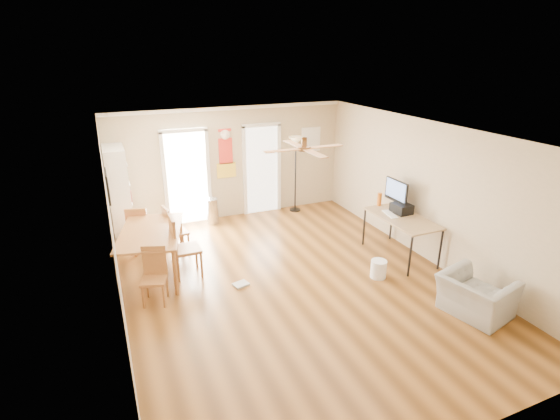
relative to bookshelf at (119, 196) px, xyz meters
name	(u,v)px	position (x,y,z in m)	size (l,w,h in m)	color
floor	(294,284)	(2.53, -3.02, -1.00)	(7.00, 7.00, 0.00)	brown
ceiling	(296,133)	(2.53, -3.02, 1.60)	(5.50, 7.00, 0.00)	silver
wall_back	(231,163)	(2.53, 0.48, 0.30)	(5.50, 0.04, 2.60)	beige
wall_front	(457,342)	(2.53, -6.52, 0.30)	(5.50, 0.04, 2.60)	beige
wall_left	(114,242)	(-0.22, -3.02, 0.30)	(0.04, 7.00, 2.60)	beige
wall_right	(429,192)	(5.28, -3.02, 0.30)	(0.04, 7.00, 2.60)	beige
crown_molding	(296,136)	(2.53, -3.02, 1.56)	(5.50, 7.00, 0.08)	white
kitchen_doorway	(187,179)	(1.48, 0.47, 0.05)	(0.90, 0.10, 2.10)	white
bathroom_doorway	(262,170)	(3.28, 0.47, 0.05)	(0.80, 0.10, 2.10)	white
wall_decal	(226,153)	(2.41, 0.46, 0.55)	(0.46, 0.03, 1.10)	red
ac_grille	(311,139)	(4.58, 0.45, 0.70)	(0.50, 0.04, 0.60)	white
framed_poster	(107,186)	(-0.19, -1.62, 0.70)	(0.04, 0.66, 0.48)	black
ceiling_fan	(304,148)	(2.53, -3.32, 1.43)	(1.24, 1.24, 0.20)	#593819
bookshelf	(119,196)	(0.00, 0.00, 0.00)	(0.40, 0.90, 1.99)	silver
dining_table	(153,253)	(0.38, -1.72, -0.58)	(1.00, 1.67, 0.84)	#9C6132
dining_chair_right_a	(176,230)	(0.93, -1.00, -0.52)	(0.39, 0.39, 0.96)	#A17333
dining_chair_right_b	(186,246)	(0.93, -1.98, -0.43)	(0.46, 0.46, 1.13)	olive
dining_chair_near	(154,277)	(0.27, -2.68, -0.54)	(0.38, 0.38, 0.91)	#A06F33
dining_chair_far	(139,229)	(0.26, -0.69, -0.52)	(0.40, 0.40, 0.96)	#9A5831
trash_can	(212,211)	(1.95, 0.19, -0.70)	(0.28, 0.28, 0.60)	#ACACAE
torchiere_lamp	(295,175)	(4.05, 0.19, -0.07)	(0.35, 0.35, 1.85)	black
computer_desk	(400,237)	(4.85, -2.87, -0.59)	(0.76, 1.51, 0.81)	#A57D5A
imac	(396,195)	(5.00, -2.44, 0.11)	(0.09, 0.64, 0.60)	black
keyboard	(390,214)	(4.73, -2.65, -0.18)	(0.14, 0.43, 0.02)	white
printer	(402,208)	(4.98, -2.67, -0.09)	(0.31, 0.36, 0.19)	black
orange_bottle	(379,199)	(4.83, -2.15, -0.05)	(0.09, 0.09, 0.27)	#CA5C11
wastebasket_a	(378,269)	(4.00, -3.40, -0.84)	(0.28, 0.28, 0.32)	white
floor_cloth	(241,284)	(1.67, -2.72, -0.98)	(0.25, 0.20, 0.04)	#A8A8A3
armchair	(476,296)	(4.68, -4.90, -0.68)	(0.96, 0.84, 0.62)	#979792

